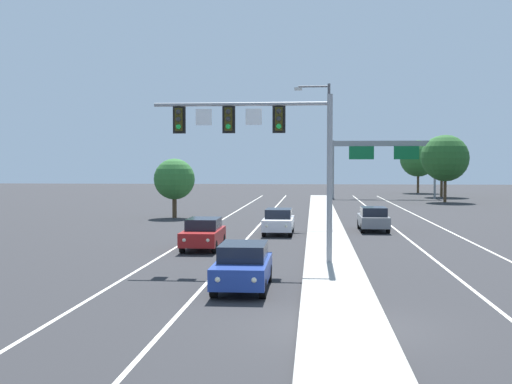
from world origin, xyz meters
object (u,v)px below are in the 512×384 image
Objects in this scene: car_receding_grey at (373,218)px; tree_far_right_c at (445,158)px; car_oncoming_white at (279,221)px; overhead_signal_mast at (266,137)px; tree_far_right_a at (418,159)px; car_oncoming_red at (203,233)px; street_lamp_median at (326,145)px; car_oncoming_blue at (243,266)px; highway_sign_gantry at (384,151)px; tree_far_left_b at (174,179)px; tree_far_right_b at (442,157)px.

tree_far_right_c reaches higher than car_receding_grey.
overhead_signal_mast is at bearing -89.41° from car_oncoming_white.
car_oncoming_white is at bearing -157.43° from car_receding_grey.
car_receding_grey is 60.78m from tree_far_right_a.
car_receding_grey is (9.54, 10.13, 0.00)m from car_oncoming_red.
tree_far_right_a is (15.21, 55.25, -0.47)m from street_lamp_median.
tree_far_right_a is at bearing 76.99° from car_oncoming_blue.
car_oncoming_red is 8.36m from car_oncoming_white.
tree_far_right_c reaches higher than car_oncoming_red.
tree_far_right_a reaches higher than car_oncoming_white.
highway_sign_gantry is (11.18, 44.86, 5.34)m from car_oncoming_white.
street_lamp_median is 25.53m from car_oncoming_blue.
car_oncoming_blue is 64.28m from highway_sign_gantry.
car_oncoming_blue is 1.00× the size of car_oncoming_white.
tree_far_left_b is at bearing -136.91° from tree_far_right_c.
street_lamp_median reaches higher than overhead_signal_mast.
car_oncoming_blue is at bearing -107.04° from car_receding_grey.
tree_far_left_b is at bearing -118.76° from tree_far_right_a.
car_oncoming_white is (-3.02, -6.65, -4.97)m from street_lamp_median.
car_oncoming_red is at bearing -114.45° from street_lamp_median.
car_oncoming_white and car_receding_grey have the same top height.
tree_far_right_b is at bearing 72.70° from overhead_signal_mast.
highway_sign_gantry is 38.81m from tree_far_left_b.
tree_far_left_b is (-26.58, -24.87, -1.95)m from tree_far_right_c.
car_oncoming_blue is 0.54× the size of tree_far_right_b.
highway_sign_gantry is (5.11, 42.33, 5.34)m from car_receding_grey.
car_oncoming_red and car_oncoming_white have the same top height.
tree_far_right_b reaches higher than overhead_signal_mast.
tree_far_right_b reaches higher than tree_far_right_c.
car_oncoming_white is (-0.13, 12.52, -4.69)m from overhead_signal_mast.
tree_far_right_a is 25.10m from tree_far_right_c.
car_oncoming_white is 0.92× the size of tree_far_left_b.
car_receding_grey is 48.91m from tree_far_right_b.
tree_far_right_b is at bearing 52.62° from tree_far_left_b.
street_lamp_median is 57.31m from tree_far_right_a.
overhead_signal_mast is at bearing -53.79° from car_oncoming_red.
tree_far_right_b is 12.70m from tree_far_right_c.
car_oncoming_blue is 0.57× the size of tree_far_right_c.
tree_far_left_b reaches higher than car_oncoming_white.
car_oncoming_white is (3.46, 7.61, 0.00)m from car_oncoming_red.
street_lamp_median is 7.15m from car_receding_grey.
tree_far_left_b is (-28.58, -37.41, -2.24)m from tree_far_right_b.
street_lamp_median is 13.56m from tree_far_left_b.
street_lamp_median is 2.23× the size of car_oncoming_white.
tree_far_left_b is at bearing 106.48° from car_oncoming_blue.
street_lamp_median is at bearing 126.48° from car_receding_grey.
tree_far_right_b is (19.40, 49.36, 4.58)m from car_oncoming_white.
tree_far_left_b is (-9.31, 24.46, -2.35)m from overhead_signal_mast.
tree_far_right_a reaches higher than highway_sign_gantry.
tree_far_left_b reaches higher than car_receding_grey.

